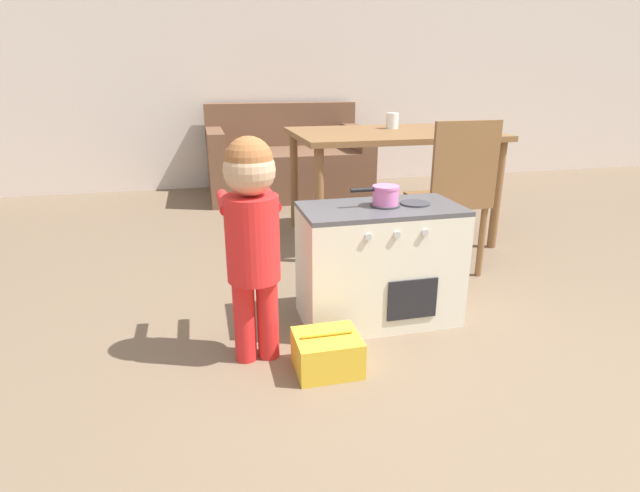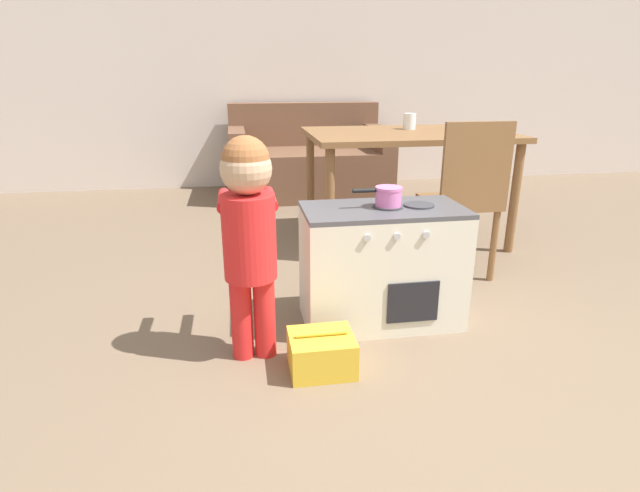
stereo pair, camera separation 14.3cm
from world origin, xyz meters
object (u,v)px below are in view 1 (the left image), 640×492
at_px(dining_chair_near, 453,195).
at_px(cup_on_table, 392,121).
at_px(toy_pot, 385,194).
at_px(toy_basket, 327,353).
at_px(child_figure, 252,224).
at_px(couch, 287,162).
at_px(dining_table, 391,144).
at_px(play_kitchen, 379,264).

xyz_separation_m(dining_chair_near, cup_on_table, (-0.02, 0.87, 0.32)).
distance_m(toy_pot, dining_chair_near, 0.73).
height_order(toy_basket, cup_on_table, cup_on_table).
xyz_separation_m(child_figure, couch, (0.63, 2.87, -0.26)).
relative_size(child_figure, cup_on_table, 8.36).
bearing_deg(child_figure, dining_chair_near, 29.24).
bearing_deg(child_figure, couch, 77.58).
xyz_separation_m(couch, cup_on_table, (0.51, -1.34, 0.48)).
xyz_separation_m(toy_basket, dining_table, (0.83, 1.53, 0.57)).
relative_size(toy_basket, dining_table, 0.19).
bearing_deg(toy_pot, toy_basket, -133.67).
bearing_deg(couch, toy_basket, -97.21).
xyz_separation_m(toy_pot, toy_basket, (-0.35, -0.37, -0.52)).
bearing_deg(dining_table, child_figure, -128.08).
bearing_deg(toy_basket, dining_table, 61.57).
bearing_deg(toy_pot, dining_chair_near, 37.87).
relative_size(dining_chair_near, cup_on_table, 8.19).
bearing_deg(couch, dining_chair_near, -76.53).
xyz_separation_m(child_figure, cup_on_table, (1.14, 1.52, 0.22)).
height_order(play_kitchen, dining_chair_near, dining_chair_near).
bearing_deg(cup_on_table, child_figure, -126.75).
bearing_deg(cup_on_table, toy_pot, -112.35).
bearing_deg(cup_on_table, dining_chair_near, -88.36).
xyz_separation_m(play_kitchen, dining_chair_near, (0.58, 0.44, 0.19)).
bearing_deg(dining_chair_near, couch, 103.47).
distance_m(play_kitchen, toy_basket, 0.53).
bearing_deg(dining_chair_near, play_kitchen, -142.79).
relative_size(play_kitchen, dining_table, 0.54).
distance_m(play_kitchen, toy_pot, 0.32).
bearing_deg(play_kitchen, dining_chair_near, 37.21).
relative_size(play_kitchen, child_figure, 0.80).
bearing_deg(cup_on_table, play_kitchen, -112.87).
bearing_deg(toy_basket, toy_pot, 46.33).
xyz_separation_m(dining_table, dining_chair_near, (0.09, -0.72, -0.19)).
distance_m(play_kitchen, dining_chair_near, 0.75).
xyz_separation_m(toy_pot, dining_chair_near, (0.56, 0.44, -0.13)).
relative_size(dining_table, dining_chair_near, 1.50).
xyz_separation_m(dining_table, couch, (-0.44, 1.49, -0.34)).
height_order(dining_table, dining_chair_near, dining_chair_near).
bearing_deg(child_figure, play_kitchen, 19.90).
distance_m(dining_table, cup_on_table, 0.21).
xyz_separation_m(child_figure, dining_chair_near, (1.16, 0.65, -0.10)).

